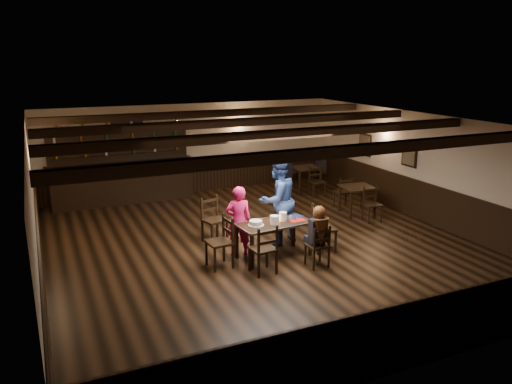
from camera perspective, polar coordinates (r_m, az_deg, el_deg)
name	(u,v)px	position (r m, az deg, el deg)	size (l,w,h in m)	color
ground	(260,244)	(11.15, 0.51, -5.99)	(10.00, 10.00, 0.00)	black
room_shell	(260,167)	(10.69, 0.50, 2.85)	(9.02, 10.02, 2.71)	beige
dining_table	(274,226)	(10.26, 2.08, -3.96)	(1.59, 0.91, 0.75)	black
chair_near_left	(265,246)	(9.47, 1.06, -6.22)	(0.49, 0.47, 0.98)	black
chair_near_right	(319,243)	(9.88, 7.26, -5.84)	(0.41, 0.39, 0.86)	black
chair_end_left	(223,237)	(9.86, -3.76, -5.20)	(0.50, 0.52, 1.03)	black
chair_end_right	(320,225)	(10.66, 7.33, -3.74)	(0.53, 0.54, 1.02)	black
chair_far_pushed	(212,215)	(11.22, -5.03, -2.69)	(0.58, 0.56, 1.02)	black
woman_pink	(238,221)	(10.35, -2.02, -3.33)	(0.54, 0.36, 1.49)	#DB2276
man_blue	(277,200)	(10.92, 2.46, -0.95)	(0.97, 0.76, 1.99)	navy
seated_person	(318,227)	(9.81, 7.15, -3.96)	(0.34, 0.50, 0.82)	black
cake	(256,223)	(10.05, -0.02, -3.58)	(0.33, 0.33, 0.10)	white
plate_stack_a	(275,220)	(10.12, 2.14, -3.19)	(0.19, 0.19, 0.18)	white
plate_stack_b	(283,216)	(10.33, 3.10, -2.78)	(0.16, 0.16, 0.18)	white
tea_light	(275,220)	(10.33, 2.21, -3.18)	(0.04, 0.04, 0.06)	#A5A8AD
salt_shaker	(291,218)	(10.39, 3.98, -2.97)	(0.04, 0.04, 0.09)	silver
pepper_shaker	(295,218)	(10.41, 4.48, -2.98)	(0.03, 0.03, 0.08)	#A5A8AD
drink_glass	(284,217)	(10.43, 3.24, -2.82)	(0.07, 0.07, 0.12)	silver
menu_red	(297,220)	(10.41, 4.72, -3.20)	(0.33, 0.23, 0.00)	#9F1211
menu_blue	(294,216)	(10.65, 4.37, -2.77)	(0.34, 0.24, 0.00)	#0F1F4D
bar_counter	(123,177)	(14.71, -15.00, 1.67)	(4.10, 0.70, 2.20)	black
back_table_a	(357,190)	(13.34, 11.51, 0.19)	(0.93, 0.93, 0.75)	black
back_table_b	(306,170)	(15.46, 5.70, 2.47)	(0.93, 0.93, 0.75)	black
bg_patron_left	(287,165)	(15.26, 3.53, 3.08)	(0.26, 0.38, 0.75)	black
bg_patron_right	(321,162)	(15.93, 7.45, 3.47)	(0.26, 0.38, 0.74)	black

